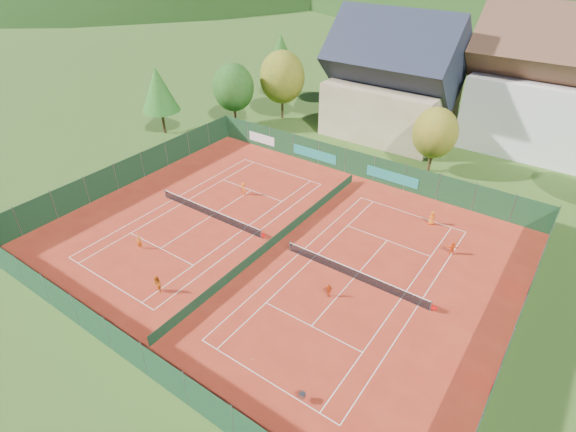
{
  "coord_description": "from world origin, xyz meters",
  "views": [
    {
      "loc": [
        19.75,
        -25.92,
        24.22
      ],
      "look_at": [
        0.0,
        2.0,
        2.0
      ],
      "focal_mm": 28.0,
      "sensor_mm": 36.0,
      "label": 1
    }
  ],
  "objects_px": {
    "player_left_mid": "(157,284)",
    "chalet": "(392,85)",
    "player_right_far_a": "(432,218)",
    "player_right_near": "(329,290)",
    "ball_hopper": "(302,395)",
    "player_right_far_b": "(452,248)",
    "hotel_block_a": "(562,93)",
    "player_left_near": "(139,242)",
    "player_left_far": "(244,189)"
  },
  "relations": [
    {
      "from": "player_left_mid",
      "to": "player_right_far_a",
      "type": "distance_m",
      "value": 25.77
    },
    {
      "from": "player_right_near",
      "to": "player_left_near",
      "type": "bearing_deg",
      "value": 166.28
    },
    {
      "from": "chalet",
      "to": "player_right_near",
      "type": "distance_m",
      "value": 35.12
    },
    {
      "from": "ball_hopper",
      "to": "player_right_near",
      "type": "bearing_deg",
      "value": 111.34
    },
    {
      "from": "hotel_block_a",
      "to": "player_right_near",
      "type": "relative_size",
      "value": 17.89
    },
    {
      "from": "player_left_far",
      "to": "player_left_mid",
      "type": "bearing_deg",
      "value": 133.14
    },
    {
      "from": "ball_hopper",
      "to": "player_right_near",
      "type": "height_order",
      "value": "player_right_near"
    },
    {
      "from": "chalet",
      "to": "ball_hopper",
      "type": "bearing_deg",
      "value": -71.72
    },
    {
      "from": "ball_hopper",
      "to": "player_right_far_b",
      "type": "bearing_deg",
      "value": 82.4
    },
    {
      "from": "chalet",
      "to": "hotel_block_a",
      "type": "bearing_deg",
      "value": 17.53
    },
    {
      "from": "chalet",
      "to": "player_left_near",
      "type": "relative_size",
      "value": 12.67
    },
    {
      "from": "player_left_near",
      "to": "player_left_far",
      "type": "height_order",
      "value": "player_left_far"
    },
    {
      "from": "player_left_near",
      "to": "player_left_mid",
      "type": "xyz_separation_m",
      "value": [
        5.73,
        -2.92,
        0.14
      ]
    },
    {
      "from": "ball_hopper",
      "to": "player_left_mid",
      "type": "xyz_separation_m",
      "value": [
        -14.56,
        1.47,
        0.23
      ]
    },
    {
      "from": "player_left_far",
      "to": "chalet",
      "type": "bearing_deg",
      "value": -73.91
    },
    {
      "from": "chalet",
      "to": "player_left_far",
      "type": "bearing_deg",
      "value": -101.57
    },
    {
      "from": "hotel_block_a",
      "to": "player_left_mid",
      "type": "distance_m",
      "value": 50.79
    },
    {
      "from": "hotel_block_a",
      "to": "player_right_near",
      "type": "bearing_deg",
      "value": -102.47
    },
    {
      "from": "player_left_near",
      "to": "player_left_far",
      "type": "distance_m",
      "value": 12.75
    },
    {
      "from": "player_right_near",
      "to": "player_right_far_a",
      "type": "relative_size",
      "value": 0.85
    },
    {
      "from": "player_left_far",
      "to": "player_right_near",
      "type": "height_order",
      "value": "player_left_far"
    },
    {
      "from": "chalet",
      "to": "player_left_near",
      "type": "xyz_separation_m",
      "value": [
        -6.48,
        -37.41,
        -5.99
      ]
    },
    {
      "from": "chalet",
      "to": "player_right_far_b",
      "type": "relative_size",
      "value": 13.03
    },
    {
      "from": "player_right_near",
      "to": "player_right_far_b",
      "type": "xyz_separation_m",
      "value": [
        6.04,
        10.79,
        0.02
      ]
    },
    {
      "from": "chalet",
      "to": "player_right_near",
      "type": "xyz_separation_m",
      "value": [
        10.38,
        -33.0,
        -6.02
      ]
    },
    {
      "from": "player_right_near",
      "to": "player_right_far_b",
      "type": "bearing_deg",
      "value": 32.38
    },
    {
      "from": "player_left_near",
      "to": "player_right_near",
      "type": "relative_size",
      "value": 1.06
    },
    {
      "from": "chalet",
      "to": "player_left_near",
      "type": "height_order",
      "value": "chalet"
    },
    {
      "from": "player_left_near",
      "to": "player_right_far_b",
      "type": "height_order",
      "value": "player_left_near"
    },
    {
      "from": "hotel_block_a",
      "to": "player_left_near",
      "type": "distance_m",
      "value": 50.78
    },
    {
      "from": "hotel_block_a",
      "to": "player_right_far_b",
      "type": "relative_size",
      "value": 17.37
    },
    {
      "from": "hotel_block_a",
      "to": "player_left_mid",
      "type": "relative_size",
      "value": 13.8
    },
    {
      "from": "player_right_far_a",
      "to": "player_right_far_b",
      "type": "distance_m",
      "value": 4.69
    },
    {
      "from": "ball_hopper",
      "to": "player_right_near",
      "type": "distance_m",
      "value": 9.44
    },
    {
      "from": "player_right_far_b",
      "to": "player_left_mid",
      "type": "bearing_deg",
      "value": 20.22
    },
    {
      "from": "player_right_far_a",
      "to": "player_right_far_b",
      "type": "relative_size",
      "value": 1.14
    },
    {
      "from": "hotel_block_a",
      "to": "player_right_near",
      "type": "distance_m",
      "value": 40.52
    },
    {
      "from": "player_left_far",
      "to": "player_right_far_b",
      "type": "height_order",
      "value": "player_left_far"
    },
    {
      "from": "player_left_near",
      "to": "player_left_mid",
      "type": "height_order",
      "value": "player_left_mid"
    },
    {
      "from": "hotel_block_a",
      "to": "player_left_far",
      "type": "relative_size",
      "value": 15.11
    },
    {
      "from": "ball_hopper",
      "to": "player_left_mid",
      "type": "bearing_deg",
      "value": 174.23
    },
    {
      "from": "player_left_mid",
      "to": "ball_hopper",
      "type": "bearing_deg",
      "value": 11.48
    },
    {
      "from": "player_left_mid",
      "to": "chalet",
      "type": "bearing_deg",
      "value": 106.18
    },
    {
      "from": "player_right_far_a",
      "to": "player_right_near",
      "type": "bearing_deg",
      "value": 55.14
    },
    {
      "from": "hotel_block_a",
      "to": "player_right_far_b",
      "type": "bearing_deg",
      "value": -95.22
    },
    {
      "from": "player_right_far_a",
      "to": "player_right_far_b",
      "type": "height_order",
      "value": "player_right_far_a"
    },
    {
      "from": "chalet",
      "to": "player_left_near",
      "type": "bearing_deg",
      "value": -99.83
    },
    {
      "from": "player_right_far_b",
      "to": "ball_hopper",
      "type": "bearing_deg",
      "value": 56.11
    },
    {
      "from": "player_left_far",
      "to": "player_right_near",
      "type": "xyz_separation_m",
      "value": [
        15.44,
        -8.26,
        -0.11
      ]
    },
    {
      "from": "ball_hopper",
      "to": "player_left_far",
      "type": "distance_m",
      "value": 25.44
    }
  ]
}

